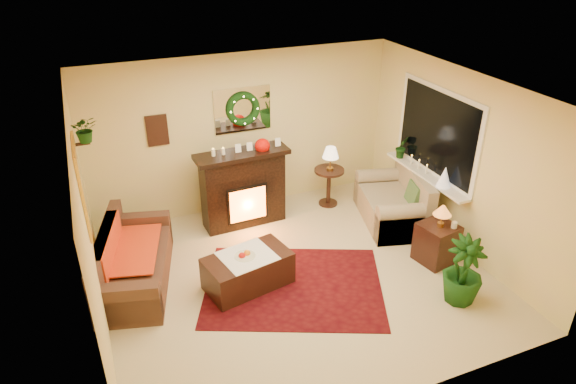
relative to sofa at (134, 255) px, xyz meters
name	(u,v)px	position (x,y,z in m)	size (l,w,h in m)	color
floor	(298,277)	(2.04, -0.73, -0.43)	(5.00, 5.00, 0.00)	beige
ceiling	(300,93)	(2.04, -0.73, 2.17)	(5.00, 5.00, 0.00)	white
wall_back	(243,133)	(2.04, 1.52, 0.87)	(5.00, 5.00, 0.00)	#EFD88C
wall_front	(398,302)	(2.04, -2.98, 0.87)	(5.00, 5.00, 0.00)	#EFD88C
wall_left	(89,234)	(-0.46, -0.73, 0.87)	(4.50, 4.50, 0.00)	#EFD88C
wall_right	(460,162)	(4.54, -0.73, 0.87)	(4.50, 4.50, 0.00)	#EFD88C
area_rug	(294,286)	(1.91, -0.90, -0.42)	(2.33, 1.75, 0.01)	maroon
sofa	(134,255)	(0.00, 0.00, 0.00)	(0.81, 1.85, 0.79)	brown
red_throw	(129,249)	(-0.05, 0.13, 0.03)	(0.75, 1.21, 0.02)	#BA3A25
fireplace	(243,192)	(1.82, 0.94, 0.12)	(1.28, 0.41, 1.17)	black
poinsettia	(262,146)	(2.14, 0.89, 0.87)	(0.23, 0.23, 0.23)	#BF0900
mantel_candle_a	(213,155)	(1.39, 0.94, 0.83)	(0.06, 0.06, 0.18)	#F2E9C6
mantel_candle_b	(223,153)	(1.54, 0.93, 0.83)	(0.06, 0.06, 0.17)	white
mantel_mirror	(243,110)	(2.04, 1.50, 1.27)	(0.92, 0.02, 0.72)	white
wreath	(243,109)	(2.04, 1.46, 1.29)	(0.55, 0.55, 0.11)	#194719
wall_art	(157,130)	(0.69, 1.50, 1.12)	(0.32, 0.03, 0.48)	#381E11
gold_mirror	(82,186)	(-0.44, -0.43, 1.32)	(0.03, 0.84, 1.00)	gold
hanging_plant	(87,142)	(-0.30, 0.32, 1.54)	(0.33, 0.28, 0.36)	#194719
loveseat	(392,197)	(4.04, 0.09, -0.01)	(0.86, 1.48, 0.86)	gray
window_frame	(437,133)	(4.53, -0.18, 1.12)	(0.03, 1.86, 1.36)	white
window_glass	(437,133)	(4.51, -0.18, 1.12)	(0.02, 1.70, 1.22)	black
window_sill	(426,175)	(4.42, -0.18, 0.44)	(0.22, 1.86, 0.04)	white
mini_tree	(444,177)	(4.40, -0.63, 0.61)	(0.21, 0.21, 0.32)	white
sill_plant	(402,146)	(4.41, 0.49, 0.66)	(0.26, 0.21, 0.48)	#246320
side_table_round	(329,187)	(3.34, 0.97, -0.10)	(0.51, 0.51, 0.66)	#3C2212
lamp_cream	(330,158)	(3.34, 0.93, 0.45)	(0.27, 0.27, 0.42)	beige
end_table_square	(436,244)	(4.01, -1.12, -0.16)	(0.48, 0.48, 0.59)	#442B16
lamp_tiffany	(442,216)	(4.01, -1.14, 0.32)	(0.25, 0.25, 0.37)	orange
coffee_table	(248,272)	(1.36, -0.64, -0.22)	(1.11, 0.61, 0.47)	black
fruit_bowl	(245,258)	(1.33, -0.64, 0.02)	(0.28, 0.28, 0.06)	silver
floor_palm	(463,271)	(3.76, -1.96, 0.02)	(1.52, 1.52, 2.71)	#153217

